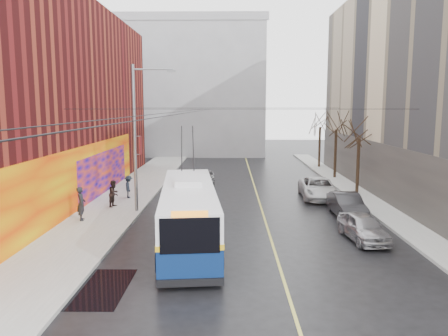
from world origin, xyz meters
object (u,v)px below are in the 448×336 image
object	(u,v)px
following_car	(203,179)
pedestrian_a	(81,204)
pedestrian_c	(129,187)
tree_mid	(337,121)
parked_car_a	(363,227)
parked_car_b	(347,205)
streetlight_pole	(137,135)
parked_car_c	(318,188)
tree_near	(360,128)
tree_far	(320,120)
trolleybus	(189,213)
pedestrian_b	(114,193)

from	to	relation	value
following_car	pedestrian_a	size ratio (longest dim) A/B	2.18
following_car	pedestrian_c	size ratio (longest dim) A/B	2.64
tree_mid	parked_car_a	xyz separation A→B (m)	(-3.00, -18.40, -4.59)
tree_mid	pedestrian_a	distance (m)	23.95
parked_car_b	pedestrian_c	distance (m)	14.80
streetlight_pole	parked_car_b	world-z (taller)	streetlight_pole
parked_car_c	tree_near	bearing A→B (deg)	27.95
streetlight_pole	tree_far	size ratio (longest dim) A/B	1.37
parked_car_c	parked_car_a	bearing A→B (deg)	-86.50
trolleybus	pedestrian_b	distance (m)	8.89
tree_far	pedestrian_b	size ratio (longest dim) A/B	3.86
following_car	pedestrian_a	world-z (taller)	pedestrian_a
parked_car_c	following_car	size ratio (longest dim) A/B	1.26
parked_car_c	pedestrian_b	world-z (taller)	pedestrian_b
tree_far	parked_car_a	world-z (taller)	tree_far
parked_car_b	following_car	distance (m)	13.15
streetlight_pole	pedestrian_c	bearing A→B (deg)	111.74
tree_far	parked_car_b	size ratio (longest dim) A/B	1.53
tree_near	pedestrian_b	world-z (taller)	tree_near
trolleybus	tree_near	bearing A→B (deg)	40.21
pedestrian_c	trolleybus	bearing A→B (deg)	-167.62
streetlight_pole	following_car	size ratio (longest dim) A/B	2.16
streetlight_pole	tree_near	xyz separation A→B (m)	(15.14, 6.00, 0.13)
streetlight_pole	following_car	bearing A→B (deg)	68.40
parked_car_a	pedestrian_b	world-z (taller)	pedestrian_b
tree_mid	parked_car_c	distance (m)	10.17
streetlight_pole	tree_near	distance (m)	16.28
parked_car_a	pedestrian_b	bearing A→B (deg)	149.07
tree_far	parked_car_c	distance (m)	16.46
streetlight_pole	tree_near	world-z (taller)	streetlight_pole
tree_mid	parked_car_a	size ratio (longest dim) A/B	1.71
tree_far	following_car	size ratio (longest dim) A/B	1.58
pedestrian_c	tree_far	bearing A→B (deg)	-61.21
following_car	pedestrian_c	xyz separation A→B (m)	(-4.94, -4.88, 0.23)
tree_mid	pedestrian_b	distance (m)	21.17
following_car	pedestrian_a	xyz separation A→B (m)	(-6.21, -11.00, 0.40)
tree_near	parked_car_c	bearing A→B (deg)	-154.40
tree_far	parked_car_b	bearing A→B (deg)	-97.05
tree_far	pedestrian_b	bearing A→B (deg)	-131.87
tree_near	parked_car_b	size ratio (longest dim) A/B	1.49
parked_car_b	parked_car_c	xyz separation A→B (m)	(-0.63, 5.27, 0.02)
parked_car_b	pedestrian_c	bearing A→B (deg)	161.01
parked_car_b	parked_car_c	bearing A→B (deg)	95.83
tree_far	pedestrian_a	bearing A→B (deg)	-128.73
tree_far	pedestrian_a	xyz separation A→B (m)	(-17.92, -22.34, -4.04)
tree_near	pedestrian_b	distance (m)	18.11
parked_car_b	following_car	xyz separation A→B (m)	(-9.13, 9.46, 0.00)
tree_far	pedestrian_a	distance (m)	28.92
tree_mid	parked_car_a	world-z (taller)	tree_mid
tree_far	pedestrian_c	world-z (taller)	tree_far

